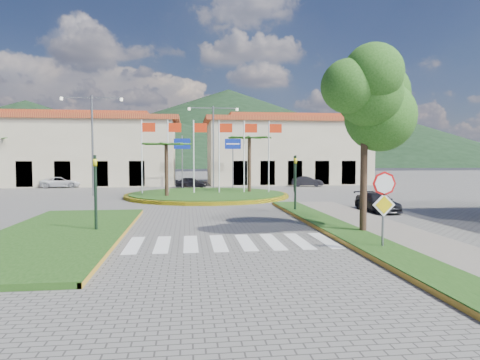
{
  "coord_description": "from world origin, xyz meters",
  "views": [
    {
      "loc": [
        -1.5,
        -11.32,
        3.13
      ],
      "look_at": [
        0.88,
        8.0,
        2.07
      ],
      "focal_mm": 32.0,
      "sensor_mm": 36.0,
      "label": 1
    }
  ],
  "objects": [
    {
      "name": "roundabout_island",
      "position": [
        0.0,
        22.0,
        0.17
      ],
      "size": [
        12.7,
        12.7,
        6.0
      ],
      "color": "yellow",
      "rests_on": "ground"
    },
    {
      "name": "hill_near_back",
      "position": [
        -10.0,
        130.0,
        8.0
      ],
      "size": [
        110.0,
        110.0,
        16.0
      ],
      "primitive_type": "cone",
      "color": "black",
      "rests_on": "ground"
    },
    {
      "name": "verge_right",
      "position": [
        4.8,
        2.0,
        0.09
      ],
      "size": [
        1.6,
        28.0,
        0.18
      ],
      "primitive_type": "cube",
      "color": "#194012",
      "rests_on": "ground"
    },
    {
      "name": "median_left",
      "position": [
        -6.5,
        6.0,
        0.09
      ],
      "size": [
        5.0,
        14.0,
        0.18
      ],
      "primitive_type": "cube",
      "color": "#194012",
      "rests_on": "ground"
    },
    {
      "name": "hill_far_east",
      "position": [
        70.0,
        135.0,
        9.0
      ],
      "size": [
        120.0,
        120.0,
        18.0
      ],
      "primitive_type": "cone",
      "color": "black",
      "rests_on": "ground"
    },
    {
      "name": "crosswalk",
      "position": [
        0.0,
        4.0,
        0.01
      ],
      "size": [
        8.0,
        3.0,
        0.01
      ],
      "primitive_type": "cube",
      "color": "silver",
      "rests_on": "ground"
    },
    {
      "name": "traffic_light_right",
      "position": [
        4.5,
        12.0,
        1.94
      ],
      "size": [
        0.15,
        0.18,
        3.2
      ],
      "color": "black",
      "rests_on": "ground"
    },
    {
      "name": "white_van",
      "position": [
        -14.2,
        33.68,
        0.54
      ],
      "size": [
        4.11,
        2.29,
        1.09
      ],
      "primitive_type": "imported",
      "rotation": [
        0.0,
        0.0,
        1.7
      ],
      "color": "silver",
      "rests_on": "ground"
    },
    {
      "name": "stop_sign",
      "position": [
        4.9,
        1.96,
        1.79
      ],
      "size": [
        0.8,
        0.11,
        2.65
      ],
      "color": "slate",
      "rests_on": "ground"
    },
    {
      "name": "street_lamp_centre",
      "position": [
        1.0,
        30.0,
        4.5
      ],
      "size": [
        4.8,
        0.16,
        8.0
      ],
      "color": "slate",
      "rests_on": "ground"
    },
    {
      "name": "sidewalk_right",
      "position": [
        6.0,
        2.0,
        0.07
      ],
      "size": [
        4.0,
        28.0,
        0.15
      ],
      "primitive_type": "cube",
      "color": "gray",
      "rests_on": "ground"
    },
    {
      "name": "ground",
      "position": [
        0.0,
        0.0,
        0.0
      ],
      "size": [
        160.0,
        160.0,
        0.0
      ],
      "primitive_type": "plane",
      "color": "slate",
      "rests_on": "ground"
    },
    {
      "name": "traffic_light_far",
      "position": [
        8.0,
        26.0,
        1.94
      ],
      "size": [
        0.18,
        0.15,
        3.2
      ],
      "color": "black",
      "rests_on": "ground"
    },
    {
      "name": "building_right",
      "position": [
        10.0,
        38.0,
        3.9
      ],
      "size": [
        19.08,
        9.54,
        8.05
      ],
      "color": "#C0B491",
      "rests_on": "ground"
    },
    {
      "name": "street_lamp_west",
      "position": [
        -9.0,
        24.0,
        4.5
      ],
      "size": [
        4.8,
        0.16,
        8.0
      ],
      "color": "slate",
      "rests_on": "ground"
    },
    {
      "name": "traffic_light_left",
      "position": [
        -5.2,
        6.5,
        1.94
      ],
      "size": [
        0.15,
        0.18,
        3.2
      ],
      "color": "black",
      "rests_on": "ground"
    },
    {
      "name": "hill_far_west",
      "position": [
        -55.0,
        140.0,
        11.0
      ],
      "size": [
        140.0,
        140.0,
        22.0
      ],
      "primitive_type": "cone",
      "color": "black",
      "rests_on": "ground"
    },
    {
      "name": "car_dark_a",
      "position": [
        -1.12,
        31.99,
        0.54
      ],
      "size": [
        3.24,
        1.44,
        1.08
      ],
      "primitive_type": "imported",
      "rotation": [
        0.0,
        0.0,
        1.52
      ],
      "color": "black",
      "rests_on": "ground"
    },
    {
      "name": "car_side_right",
      "position": [
        9.27,
        11.86,
        0.53
      ],
      "size": [
        1.61,
        3.72,
        1.07
      ],
      "primitive_type": "imported",
      "rotation": [
        0.0,
        0.0,
        0.03
      ],
      "color": "black",
      "rests_on": "ground"
    },
    {
      "name": "direction_sign_west",
      "position": [
        -2.0,
        30.97,
        3.53
      ],
      "size": [
        1.6,
        0.14,
        5.2
      ],
      "color": "slate",
      "rests_on": "ground"
    },
    {
      "name": "hill_far_mid",
      "position": [
        15.0,
        160.0,
        15.0
      ],
      "size": [
        180.0,
        180.0,
        30.0
      ],
      "primitive_type": "cone",
      "color": "black",
      "rests_on": "ground"
    },
    {
      "name": "building_left",
      "position": [
        -14.0,
        38.0,
        3.9
      ],
      "size": [
        23.32,
        9.54,
        8.05
      ],
      "color": "#C0B491",
      "rests_on": "ground"
    },
    {
      "name": "car_dark_b",
      "position": [
        11.0,
        32.3,
        0.54
      ],
      "size": [
        3.41,
        1.75,
        1.07
      ],
      "primitive_type": "imported",
      "rotation": [
        0.0,
        0.0,
        1.37
      ],
      "color": "black",
      "rests_on": "ground"
    },
    {
      "name": "direction_sign_east",
      "position": [
        3.0,
        30.97,
        3.53
      ],
      "size": [
        1.6,
        0.14,
        5.2
      ],
      "color": "slate",
      "rests_on": "ground"
    },
    {
      "name": "deciduous_tree",
      "position": [
        5.5,
        5.0,
        5.18
      ],
      "size": [
        3.6,
        3.6,
        6.8
      ],
      "color": "black",
      "rests_on": "ground"
    }
  ]
}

